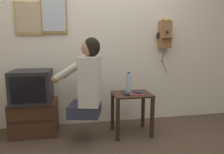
{
  "coord_description": "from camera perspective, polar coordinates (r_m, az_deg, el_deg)",
  "views": [
    {
      "loc": [
        -0.38,
        -1.89,
        1.16
      ],
      "look_at": [
        0.07,
        0.47,
        0.77
      ],
      "focal_mm": 32.0,
      "sensor_mm": 36.0,
      "label": 1
    }
  ],
  "objects": [
    {
      "name": "framed_picture",
      "position": [
        2.95,
        -22.65,
        15.13
      ],
      "size": [
        0.36,
        0.03,
        0.42
      ],
      "color": "tan"
    },
    {
      "name": "wall_phone_antique",
      "position": [
        3.13,
        14.87,
        11.71
      ],
      "size": [
        0.22,
        0.19,
        0.82
      ],
      "color": "olive"
    },
    {
      "name": "person",
      "position": [
        2.37,
        -6.89,
        -0.97
      ],
      "size": [
        0.59,
        0.5,
        0.93
      ],
      "rotation": [
        0.0,
        0.0,
        1.32
      ],
      "color": "#2D3347",
      "rests_on": "ground_plane"
    },
    {
      "name": "television",
      "position": [
        2.75,
        -21.82,
        -2.39
      ],
      "size": [
        0.48,
        0.5,
        0.41
      ],
      "color": "#232326",
      "rests_on": "tv_stand"
    },
    {
      "name": "tv_stand",
      "position": [
        2.86,
        -21.18,
        -10.69
      ],
      "size": [
        0.57,
        0.42,
        0.44
      ],
      "color": "#422819",
      "rests_on": "ground_plane"
    },
    {
      "name": "water_bottle",
      "position": [
        2.64,
        4.8,
        -1.59
      ],
      "size": [
        0.07,
        0.07,
        0.27
      ],
      "color": "#ADC6DB",
      "rests_on": "side_table"
    },
    {
      "name": "wall_mirror",
      "position": [
        2.91,
        -16.3,
        17.5
      ],
      "size": [
        0.34,
        0.04,
        0.57
      ],
      "color": "olive"
    },
    {
      "name": "toothbrush",
      "position": [
        2.5,
        6.86,
        -5.02
      ],
      "size": [
        0.17,
        0.07,
        0.02
      ],
      "rotation": [
        0.0,
        0.0,
        1.25
      ],
      "color": "#D83F4C",
      "rests_on": "side_table"
    },
    {
      "name": "wall_back",
      "position": [
        2.94,
        -3.34,
        11.39
      ],
      "size": [
        6.8,
        0.05,
        2.55
      ],
      "color": "silver",
      "rests_on": "ground_plane"
    },
    {
      "name": "side_table",
      "position": [
        2.62,
        5.61,
        -7.45
      ],
      "size": [
        0.49,
        0.39,
        0.54
      ],
      "color": "#382316",
      "rests_on": "ground_plane"
    },
    {
      "name": "cell_phone_spare",
      "position": [
        2.63,
        7.58,
        -4.32
      ],
      "size": [
        0.06,
        0.12,
        0.01
      ],
      "rotation": [
        0.0,
        0.0,
        -0.01
      ],
      "color": "navy",
      "rests_on": "side_table"
    },
    {
      "name": "cell_phone_held",
      "position": [
        2.52,
        4.09,
        -4.88
      ],
      "size": [
        0.09,
        0.13,
        0.01
      ],
      "rotation": [
        0.0,
        0.0,
        0.23
      ],
      "color": "black",
      "rests_on": "side_table"
    }
  ]
}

